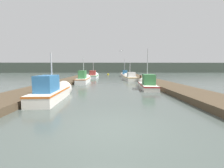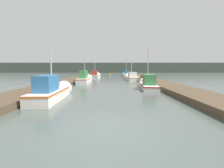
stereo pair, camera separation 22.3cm
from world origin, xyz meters
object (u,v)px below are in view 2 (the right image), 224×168
mooring_piling_1 (142,78)px  fishing_boat_1 (147,84)px  fishing_boat_2 (85,79)px  seagull_lead (122,51)px  channel_buoy (110,74)px  fishing_boat_4 (95,76)px  fishing_boat_5 (126,75)px  fishing_boat_0 (53,91)px  fishing_boat_3 (131,78)px  mooring_piling_0 (91,74)px

mooring_piling_1 → fishing_boat_1: bearing=-96.4°
fishing_boat_2 → mooring_piling_1: bearing=5.0°
fishing_boat_2 → seagull_lead: seagull_lead is taller
channel_buoy → fishing_boat_4: bearing=-103.2°
fishing_boat_1 → mooring_piling_1: 6.66m
fishing_boat_5 → seagull_lead: seagull_lead is taller
fishing_boat_4 → fishing_boat_2: bearing=-89.5°
fishing_boat_0 → fishing_boat_3: size_ratio=0.91×
channel_buoy → seagull_lead: 24.27m
fishing_boat_3 → mooring_piling_0: fishing_boat_3 is taller
fishing_boat_5 → fishing_boat_4: bearing=-149.0°
mooring_piling_1 → seagull_lead: bearing=-137.3°
mooring_piling_0 → fishing_boat_1: bearing=-67.2°
fishing_boat_1 → fishing_boat_3: 9.68m
fishing_boat_3 → channel_buoy: bearing=97.2°
fishing_boat_4 → mooring_piling_1: size_ratio=4.98×
fishing_boat_5 → seagull_lead: bearing=-97.4°
mooring_piling_1 → channel_buoy: size_ratio=0.96×
fishing_boat_1 → mooring_piling_0: 21.42m
mooring_piling_1 → fishing_boat_2: bearing=-173.9°
fishing_boat_3 → fishing_boat_5: size_ratio=0.91×
mooring_piling_0 → seagull_lead: bearing=-69.3°
fishing_boat_5 → mooring_piling_0: fishing_boat_5 is taller
fishing_boat_4 → mooring_piling_1: 11.82m
fishing_boat_2 → mooring_piling_0: size_ratio=6.70×
mooring_piling_1 → channel_buoy: bearing=103.0°
fishing_boat_0 → mooring_piling_0: size_ratio=5.37×
fishing_boat_3 → fishing_boat_0: bearing=-119.2°
mooring_piling_1 → channel_buoy: mooring_piling_1 is taller
fishing_boat_1 → seagull_lead: size_ratio=10.24×
fishing_boat_1 → mooring_piling_0: size_ratio=5.98×
mooring_piling_0 → channel_buoy: bearing=62.3°
fishing_boat_0 → fishing_boat_4: (0.43, 20.86, -0.09)m
fishing_boat_4 → fishing_boat_3: bearing=-40.1°
fishing_boat_4 → mooring_piling_0: fishing_boat_4 is taller
fishing_boat_1 → fishing_boat_4: 17.06m
seagull_lead → mooring_piling_0: bearing=121.9°
mooring_piling_0 → fishing_boat_3: bearing=-52.1°
fishing_boat_1 → fishing_boat_5: fishing_boat_5 is taller
fishing_boat_4 → channel_buoy: fishing_boat_4 is taller
fishing_boat_4 → mooring_piling_0: size_ratio=5.23×
fishing_boat_1 → fishing_boat_5: (-0.32, 19.63, 0.01)m
fishing_boat_1 → fishing_boat_2: (-7.25, 5.76, 0.09)m
fishing_boat_3 → mooring_piling_1: (1.20, -3.05, 0.09)m
fishing_boat_0 → mooring_piling_0: 25.05m
mooring_piling_0 → fishing_boat_2: bearing=-85.8°
fishing_boat_0 → channel_buoy: (3.27, 33.00, -0.35)m
fishing_boat_0 → fishing_boat_5: size_ratio=0.83×
fishing_boat_3 → fishing_boat_2: bearing=-154.4°
channel_buoy → fishing_boat_0: bearing=-95.7°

